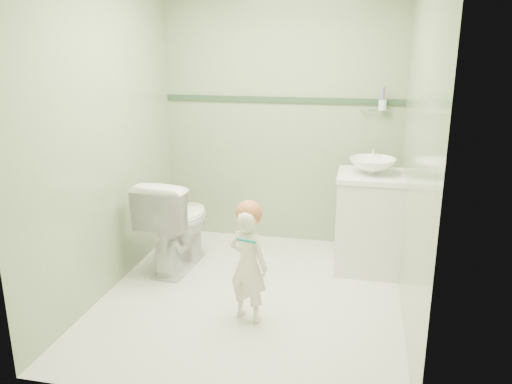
# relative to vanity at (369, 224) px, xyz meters

# --- Properties ---
(ground) EXTENTS (2.50, 2.50, 0.00)m
(ground) POSITION_rel_vanity_xyz_m (-0.84, -0.70, -0.40)
(ground) COLOR silver
(ground) RESTS_ON ground
(room_shell) EXTENTS (2.50, 2.54, 2.40)m
(room_shell) POSITION_rel_vanity_xyz_m (-0.84, -0.70, 0.80)
(room_shell) COLOR #8AA776
(room_shell) RESTS_ON ground
(trim_stripe) EXTENTS (2.20, 0.02, 0.05)m
(trim_stripe) POSITION_rel_vanity_xyz_m (-0.84, 0.54, 0.95)
(trim_stripe) COLOR #2D472F
(trim_stripe) RESTS_ON room_shell
(vanity) EXTENTS (0.52, 0.50, 0.80)m
(vanity) POSITION_rel_vanity_xyz_m (0.00, 0.00, 0.00)
(vanity) COLOR white
(vanity) RESTS_ON ground
(counter) EXTENTS (0.54, 0.52, 0.04)m
(counter) POSITION_rel_vanity_xyz_m (0.00, 0.00, 0.41)
(counter) COLOR white
(counter) RESTS_ON vanity
(basin) EXTENTS (0.37, 0.37, 0.13)m
(basin) POSITION_rel_vanity_xyz_m (0.00, 0.00, 0.49)
(basin) COLOR white
(basin) RESTS_ON counter
(faucet) EXTENTS (0.03, 0.13, 0.18)m
(faucet) POSITION_rel_vanity_xyz_m (0.00, 0.19, 0.57)
(faucet) COLOR silver
(faucet) RESTS_ON counter
(cup_holder) EXTENTS (0.26, 0.07, 0.21)m
(cup_holder) POSITION_rel_vanity_xyz_m (0.05, 0.48, 0.93)
(cup_holder) COLOR silver
(cup_holder) RESTS_ON room_shell
(toilet) EXTENTS (0.50, 0.81, 0.79)m
(toilet) POSITION_rel_vanity_xyz_m (-1.58, -0.29, -0.00)
(toilet) COLOR white
(toilet) RESTS_ON ground
(toddler) EXTENTS (0.34, 0.29, 0.80)m
(toddler) POSITION_rel_vanity_xyz_m (-0.79, -1.02, -0.00)
(toddler) COLOR silver
(toddler) RESTS_ON ground
(hair_cap) EXTENTS (0.18, 0.18, 0.18)m
(hair_cap) POSITION_rel_vanity_xyz_m (-0.79, -1.00, 0.36)
(hair_cap) COLOR #B26338
(hair_cap) RESTS_ON toddler
(teal_toothbrush) EXTENTS (0.11, 0.14, 0.08)m
(teal_toothbrush) POSITION_rel_vanity_xyz_m (-0.77, -1.17, 0.24)
(teal_toothbrush) COLOR #047C7A
(teal_toothbrush) RESTS_ON toddler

